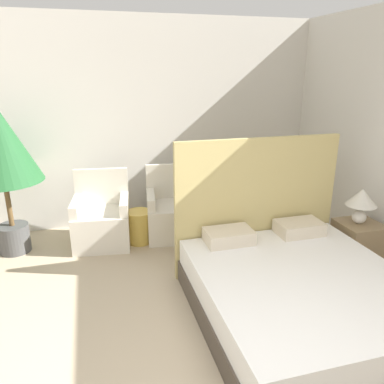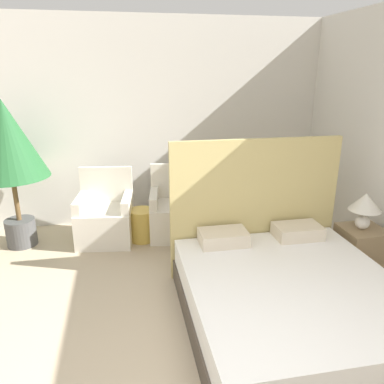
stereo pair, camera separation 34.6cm
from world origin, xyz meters
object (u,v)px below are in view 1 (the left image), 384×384
at_px(table_lamp, 362,200).
at_px(nightstand, 357,243).
at_px(armchair_near_window_left, 102,223).
at_px(bed, 297,288).
at_px(side_table, 139,227).
at_px(armchair_near_window_right, 173,215).

bearing_deg(table_lamp, nightstand, -13.90).
distance_m(armchair_near_window_left, table_lamp, 3.17).
distance_m(bed, side_table, 2.29).
xyz_separation_m(bed, armchair_near_window_right, (-0.71, 2.03, 0.01)).
bearing_deg(armchair_near_window_left, table_lamp, -17.74).
height_order(nightstand, table_lamp, table_lamp).
bearing_deg(nightstand, armchair_near_window_left, 155.26).
height_order(armchair_near_window_left, table_lamp, armchair_near_window_left).
height_order(bed, table_lamp, bed).
bearing_deg(armchair_near_window_left, bed, -43.60).
xyz_separation_m(bed, side_table, (-1.19, 1.96, -0.07)).
height_order(bed, side_table, bed).
xyz_separation_m(armchair_near_window_left, nightstand, (2.87, -1.32, -0.04)).
height_order(armchair_near_window_right, table_lamp, armchair_near_window_right).
xyz_separation_m(bed, table_lamp, (1.19, 0.71, 0.50)).
relative_size(armchair_near_window_left, armchair_near_window_right, 1.00).
bearing_deg(table_lamp, bed, -149.09).
xyz_separation_m(table_lamp, side_table, (-2.37, 1.25, -0.58)).
distance_m(armchair_near_window_left, side_table, 0.48).
distance_m(nightstand, side_table, 2.71).
relative_size(armchair_near_window_right, nightstand, 1.87).
bearing_deg(armchair_near_window_right, armchair_near_window_left, -172.38).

